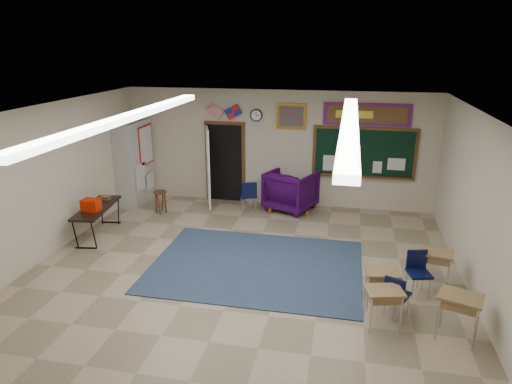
% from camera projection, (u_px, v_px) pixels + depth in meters
% --- Properties ---
extents(floor, '(9.00, 9.00, 0.00)m').
position_uv_depth(floor, '(236.00, 285.00, 8.12)').
color(floor, tan).
rests_on(floor, ground).
extents(back_wall, '(8.00, 0.04, 3.00)m').
position_uv_depth(back_wall, '(277.00, 148.00, 11.84)').
color(back_wall, beige).
rests_on(back_wall, floor).
extents(left_wall, '(0.04, 9.00, 3.00)m').
position_uv_depth(left_wall, '(25.00, 191.00, 8.41)').
color(left_wall, beige).
rests_on(left_wall, floor).
extents(right_wall, '(0.04, 9.00, 3.00)m').
position_uv_depth(right_wall, '(492.00, 224.00, 6.88)').
color(right_wall, beige).
rests_on(right_wall, floor).
extents(ceiling, '(8.00, 9.00, 0.04)m').
position_uv_depth(ceiling, '(234.00, 117.00, 7.18)').
color(ceiling, silver).
rests_on(ceiling, back_wall).
extents(area_rug, '(4.00, 3.00, 0.02)m').
position_uv_depth(area_rug, '(256.00, 265.00, 8.82)').
color(area_rug, '#2E3A57').
rests_on(area_rug, floor).
extents(fluorescent_strips, '(3.86, 6.00, 0.10)m').
position_uv_depth(fluorescent_strips, '(234.00, 121.00, 7.20)').
color(fluorescent_strips, white).
rests_on(fluorescent_strips, ceiling).
extents(doorway, '(1.10, 0.89, 2.16)m').
position_uv_depth(doorway, '(220.00, 163.00, 12.12)').
color(doorway, black).
rests_on(doorway, back_wall).
extents(chalkboard, '(2.55, 0.14, 1.30)m').
position_uv_depth(chalkboard, '(364.00, 154.00, 11.39)').
color(chalkboard, '#533017').
rests_on(chalkboard, back_wall).
extents(bulletin_board, '(2.10, 0.05, 0.55)m').
position_uv_depth(bulletin_board, '(367.00, 115.00, 11.09)').
color(bulletin_board, red).
rests_on(bulletin_board, back_wall).
extents(framed_art_print, '(0.75, 0.05, 0.65)m').
position_uv_depth(framed_art_print, '(291.00, 116.00, 11.48)').
color(framed_art_print, '#A0711F').
rests_on(framed_art_print, back_wall).
extents(wall_clock, '(0.32, 0.05, 0.32)m').
position_uv_depth(wall_clock, '(256.00, 115.00, 11.65)').
color(wall_clock, black).
rests_on(wall_clock, back_wall).
extents(wall_flags, '(1.16, 0.06, 0.70)m').
position_uv_depth(wall_flags, '(224.00, 109.00, 11.75)').
color(wall_flags, red).
rests_on(wall_flags, back_wall).
extents(storage_cabinet, '(0.59, 1.25, 2.20)m').
position_uv_depth(storage_cabinet, '(135.00, 162.00, 12.07)').
color(storage_cabinet, '#A5A5A0').
rests_on(storage_cabinet, floor).
extents(wingback_armchair, '(1.45, 1.47, 1.03)m').
position_uv_depth(wingback_armchair, '(291.00, 190.00, 11.68)').
color(wingback_armchair, '#260538').
rests_on(wingback_armchair, floor).
extents(student_chair_reading, '(0.55, 0.55, 0.83)m').
position_uv_depth(student_chair_reading, '(248.00, 196.00, 11.53)').
color(student_chair_reading, black).
rests_on(student_chair_reading, floor).
extents(student_chair_desk_a, '(0.49, 0.49, 0.72)m').
position_uv_depth(student_chair_desk_a, '(397.00, 295.00, 7.11)').
color(student_chair_desk_a, black).
rests_on(student_chair_desk_a, floor).
extents(student_chair_desk_b, '(0.47, 0.47, 0.77)m').
position_uv_depth(student_chair_desk_b, '(419.00, 275.00, 7.69)').
color(student_chair_desk_b, black).
rests_on(student_chair_desk_b, floor).
extents(student_desk_front_left, '(0.57, 0.45, 0.65)m').
position_uv_depth(student_desk_front_left, '(381.00, 287.00, 7.36)').
color(student_desk_front_left, olive).
rests_on(student_desk_front_left, floor).
extents(student_desk_front_right, '(0.65, 0.54, 0.68)m').
position_uv_depth(student_desk_front_right, '(434.00, 267.00, 7.96)').
color(student_desk_front_right, olive).
rests_on(student_desk_front_right, floor).
extents(student_desk_back_left, '(0.62, 0.52, 0.65)m').
position_uv_depth(student_desk_back_left, '(383.00, 307.00, 6.80)').
color(student_desk_back_left, olive).
rests_on(student_desk_back_left, floor).
extents(student_desk_back_right, '(0.70, 0.61, 0.70)m').
position_uv_depth(student_desk_back_right, '(458.00, 315.00, 6.54)').
color(student_desk_back_right, olive).
rests_on(student_desk_back_right, floor).
extents(folding_table, '(0.76, 1.68, 0.93)m').
position_uv_depth(folding_table, '(98.00, 220.00, 10.12)').
color(folding_table, black).
rests_on(folding_table, floor).
extents(wooden_stool, '(0.33, 0.33, 0.58)m').
position_uv_depth(wooden_stool, '(161.00, 202.00, 11.49)').
color(wooden_stool, '#523318').
rests_on(wooden_stool, floor).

